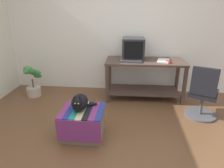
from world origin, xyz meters
name	(u,v)px	position (x,y,z in m)	size (l,w,h in m)	color
ground_plane	(111,145)	(0.00, 0.00, 0.00)	(14.00, 14.00, 0.00)	brown
back_wall	(121,29)	(0.00, 2.05, 1.30)	(8.00, 0.10, 2.60)	silver
desk	(145,72)	(0.50, 1.60, 0.53)	(1.51, 0.69, 0.77)	#4C382D
tv_monitor	(133,49)	(0.27, 1.70, 0.97)	(0.43, 0.43, 0.41)	#28282B
keyboard	(131,61)	(0.23, 1.45, 0.78)	(0.40, 0.15, 0.02)	#333338
book	(163,61)	(0.84, 1.56, 0.78)	(0.21, 0.29, 0.03)	white
ottoman_with_blanket	(83,123)	(-0.41, 0.19, 0.20)	(0.59, 0.54, 0.41)	#7A664C
cat	(80,102)	(-0.44, 0.19, 0.52)	(0.33, 0.36, 0.27)	black
potted_plant	(33,84)	(-1.74, 1.46, 0.26)	(0.40, 0.35, 0.63)	#B7A893
office_chair	(203,96)	(1.41, 0.89, 0.39)	(0.56, 0.56, 0.89)	#4C4C51
stapler	(169,62)	(0.91, 1.44, 0.79)	(0.04, 0.11, 0.04)	#A31E1E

